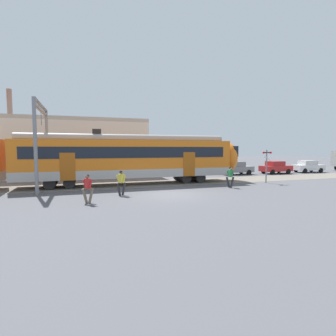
{
  "coord_description": "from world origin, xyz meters",
  "views": [
    {
      "loc": [
        -5.73,
        -16.63,
        3.12
      ],
      "look_at": [
        0.66,
        2.65,
        1.6
      ],
      "focal_mm": 28.0,
      "sensor_mm": 36.0,
      "label": 1
    }
  ],
  "objects_px": {
    "crossing_signal": "(267,161)",
    "pedestrian_green": "(230,176)",
    "pedestrian_red": "(88,187)",
    "pedestrian_yellow": "(121,181)",
    "parked_car_red": "(276,167)",
    "parked_car_grey": "(236,168)",
    "commuter_train": "(18,160)",
    "parked_car_white": "(308,166)"
  },
  "relations": [
    {
      "from": "pedestrian_yellow",
      "to": "parked_car_red",
      "type": "bearing_deg",
      "value": 24.25
    },
    {
      "from": "commuter_train",
      "to": "crossing_signal",
      "type": "xyz_separation_m",
      "value": [
        20.47,
        -2.89,
        -0.24
      ]
    },
    {
      "from": "parked_car_red",
      "to": "parked_car_grey",
      "type": "bearing_deg",
      "value": 174.54
    },
    {
      "from": "parked_car_white",
      "to": "pedestrian_red",
      "type": "bearing_deg",
      "value": -158.02
    },
    {
      "from": "pedestrian_red",
      "to": "parked_car_white",
      "type": "xyz_separation_m",
      "value": [
        27.91,
        11.26,
        -0.18
      ]
    },
    {
      "from": "commuter_train",
      "to": "pedestrian_yellow",
      "type": "distance_m",
      "value": 8.81
    },
    {
      "from": "pedestrian_red",
      "to": "crossing_signal",
      "type": "xyz_separation_m",
      "value": [
        15.61,
        4.21,
        1.05
      ]
    },
    {
      "from": "commuter_train",
      "to": "parked_car_red",
      "type": "bearing_deg",
      "value": 8.44
    },
    {
      "from": "pedestrian_green",
      "to": "parked_car_grey",
      "type": "height_order",
      "value": "pedestrian_green"
    },
    {
      "from": "parked_car_red",
      "to": "pedestrian_yellow",
      "type": "bearing_deg",
      "value": -155.75
    },
    {
      "from": "parked_car_grey",
      "to": "parked_car_red",
      "type": "bearing_deg",
      "value": -5.46
    },
    {
      "from": "commuter_train",
      "to": "parked_car_grey",
      "type": "relative_size",
      "value": 9.46
    },
    {
      "from": "parked_car_red",
      "to": "commuter_train",
      "type": "bearing_deg",
      "value": -171.56
    },
    {
      "from": "pedestrian_red",
      "to": "pedestrian_green",
      "type": "distance_m",
      "value": 11.29
    },
    {
      "from": "commuter_train",
      "to": "pedestrian_yellow",
      "type": "xyz_separation_m",
      "value": [
        7.03,
        -5.14,
        -1.29
      ]
    },
    {
      "from": "parked_car_grey",
      "to": "parked_car_white",
      "type": "bearing_deg",
      "value": -2.34
    },
    {
      "from": "parked_car_grey",
      "to": "parked_car_red",
      "type": "height_order",
      "value": "same"
    },
    {
      "from": "parked_car_red",
      "to": "parked_car_white",
      "type": "xyz_separation_m",
      "value": [
        5.26,
        0.08,
        0.0
      ]
    },
    {
      "from": "crossing_signal",
      "to": "pedestrian_green",
      "type": "bearing_deg",
      "value": -162.67
    },
    {
      "from": "pedestrian_yellow",
      "to": "parked_car_grey",
      "type": "bearing_deg",
      "value": 32.77
    },
    {
      "from": "parked_car_grey",
      "to": "pedestrian_green",
      "type": "bearing_deg",
      "value": -125.35
    },
    {
      "from": "parked_car_white",
      "to": "pedestrian_green",
      "type": "bearing_deg",
      "value": -153.37
    },
    {
      "from": "commuter_train",
      "to": "parked_car_grey",
      "type": "height_order",
      "value": "commuter_train"
    },
    {
      "from": "pedestrian_yellow",
      "to": "parked_car_white",
      "type": "relative_size",
      "value": 0.41
    },
    {
      "from": "commuter_train",
      "to": "pedestrian_red",
      "type": "distance_m",
      "value": 8.71
    },
    {
      "from": "pedestrian_yellow",
      "to": "crossing_signal",
      "type": "bearing_deg",
      "value": 9.5
    },
    {
      "from": "parked_car_grey",
      "to": "pedestrian_yellow",
      "type": "bearing_deg",
      "value": -147.23
    },
    {
      "from": "commuter_train",
      "to": "pedestrian_red",
      "type": "bearing_deg",
      "value": -55.61
    },
    {
      "from": "parked_car_grey",
      "to": "crossing_signal",
      "type": "relative_size",
      "value": 1.34
    },
    {
      "from": "pedestrian_green",
      "to": "parked_car_white",
      "type": "xyz_separation_m",
      "value": [
        16.96,
        8.5,
        -0.18
      ]
    },
    {
      "from": "commuter_train",
      "to": "parked_car_white",
      "type": "relative_size",
      "value": 9.32
    },
    {
      "from": "pedestrian_yellow",
      "to": "parked_car_white",
      "type": "xyz_separation_m",
      "value": [
        25.74,
        9.3,
        -0.18
      ]
    },
    {
      "from": "commuter_train",
      "to": "parked_car_red",
      "type": "height_order",
      "value": "commuter_train"
    },
    {
      "from": "pedestrian_green",
      "to": "crossing_signal",
      "type": "relative_size",
      "value": 0.56
    },
    {
      "from": "pedestrian_yellow",
      "to": "crossing_signal",
      "type": "relative_size",
      "value": 0.56
    },
    {
      "from": "pedestrian_red",
      "to": "commuter_train",
      "type": "bearing_deg",
      "value": 124.39
    },
    {
      "from": "pedestrian_yellow",
      "to": "commuter_train",
      "type": "bearing_deg",
      "value": 143.84
    },
    {
      "from": "pedestrian_yellow",
      "to": "pedestrian_green",
      "type": "relative_size",
      "value": 1.0
    },
    {
      "from": "commuter_train",
      "to": "pedestrian_green",
      "type": "height_order",
      "value": "commuter_train"
    },
    {
      "from": "crossing_signal",
      "to": "pedestrian_yellow",
      "type": "bearing_deg",
      "value": -170.5
    },
    {
      "from": "pedestrian_red",
      "to": "pedestrian_yellow",
      "type": "distance_m",
      "value": 2.93
    },
    {
      "from": "commuter_train",
      "to": "pedestrian_red",
      "type": "xyz_separation_m",
      "value": [
        4.86,
        -7.11,
        -1.29
      ]
    }
  ]
}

